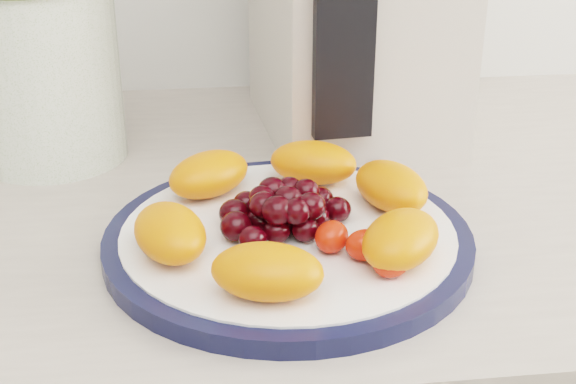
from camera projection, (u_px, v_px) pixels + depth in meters
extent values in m
cylinder|color=#111533|center=(288.00, 241.00, 0.63)|extent=(0.29, 0.29, 0.01)
cylinder|color=white|center=(288.00, 240.00, 0.63)|extent=(0.26, 0.26, 0.02)
cylinder|color=#456B1C|center=(45.00, 74.00, 0.77)|extent=(0.18, 0.18, 0.17)
cube|color=black|center=(345.00, 9.00, 0.69)|extent=(0.05, 0.02, 0.23)
ellipsoid|color=#FC5A0E|center=(391.00, 186.00, 0.66)|extent=(0.07, 0.09, 0.04)
ellipsoid|color=#FC5A0E|center=(313.00, 162.00, 0.70)|extent=(0.09, 0.07, 0.04)
ellipsoid|color=#FC5A0E|center=(209.00, 174.00, 0.68)|extent=(0.09, 0.09, 0.04)
ellipsoid|color=#FC5A0E|center=(170.00, 233.00, 0.59)|extent=(0.07, 0.09, 0.04)
ellipsoid|color=#FC5A0E|center=(267.00, 271.00, 0.54)|extent=(0.09, 0.07, 0.04)
ellipsoid|color=#FC5A0E|center=(401.00, 239.00, 0.58)|extent=(0.09, 0.09, 0.04)
ellipsoid|color=black|center=(288.00, 219.00, 0.62)|extent=(0.02, 0.02, 0.02)
ellipsoid|color=black|center=(316.00, 217.00, 0.63)|extent=(0.02, 0.02, 0.02)
ellipsoid|color=black|center=(299.00, 206.00, 0.64)|extent=(0.02, 0.02, 0.02)
ellipsoid|color=black|center=(272.00, 209.00, 0.64)|extent=(0.02, 0.02, 0.02)
ellipsoid|color=black|center=(260.00, 220.00, 0.62)|extent=(0.02, 0.02, 0.02)
ellipsoid|color=black|center=(277.00, 231.00, 0.61)|extent=(0.02, 0.02, 0.02)
ellipsoid|color=black|center=(305.00, 229.00, 0.61)|extent=(0.02, 0.02, 0.02)
ellipsoid|color=black|center=(337.00, 209.00, 0.64)|extent=(0.02, 0.02, 0.02)
ellipsoid|color=black|center=(320.00, 200.00, 0.65)|extent=(0.02, 0.02, 0.02)
ellipsoid|color=black|center=(295.00, 195.00, 0.66)|extent=(0.02, 0.02, 0.02)
ellipsoid|color=black|center=(269.00, 196.00, 0.66)|extent=(0.02, 0.02, 0.02)
ellipsoid|color=black|center=(247.00, 204.00, 0.65)|extent=(0.02, 0.02, 0.02)
ellipsoid|color=black|center=(235.00, 214.00, 0.63)|extent=(0.02, 0.02, 0.02)
ellipsoid|color=black|center=(236.00, 226.00, 0.61)|extent=(0.03, 0.03, 0.02)
ellipsoid|color=black|center=(253.00, 239.00, 0.59)|extent=(0.02, 0.02, 0.02)
ellipsoid|color=black|center=(288.00, 200.00, 0.62)|extent=(0.02, 0.02, 0.02)
ellipsoid|color=black|center=(306.00, 192.00, 0.63)|extent=(0.02, 0.02, 0.02)
ellipsoid|color=black|center=(289.00, 189.00, 0.64)|extent=(0.02, 0.02, 0.02)
ellipsoid|color=black|center=(272.00, 191.00, 0.63)|extent=(0.02, 0.02, 0.02)
ellipsoid|color=black|center=(262.00, 197.00, 0.62)|extent=(0.02, 0.02, 0.02)
ellipsoid|color=black|center=(264.00, 205.00, 0.61)|extent=(0.02, 0.02, 0.02)
ellipsoid|color=black|center=(277.00, 211.00, 0.60)|extent=(0.02, 0.02, 0.02)
ellipsoid|color=black|center=(296.00, 211.00, 0.60)|extent=(0.02, 0.02, 0.02)
ellipsoid|color=black|center=(311.00, 206.00, 0.61)|extent=(0.02, 0.02, 0.02)
ellipsoid|color=red|center=(366.00, 245.00, 0.58)|extent=(0.03, 0.03, 0.02)
ellipsoid|color=red|center=(402.00, 238.00, 0.59)|extent=(0.04, 0.04, 0.02)
ellipsoid|color=red|center=(391.00, 261.00, 0.56)|extent=(0.04, 0.04, 0.02)
ellipsoid|color=red|center=(332.00, 237.00, 0.59)|extent=(0.04, 0.04, 0.02)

